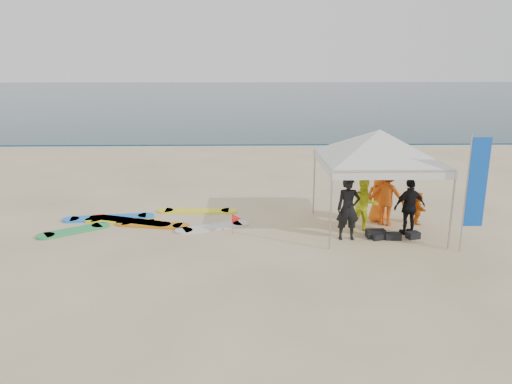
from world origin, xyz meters
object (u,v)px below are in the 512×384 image
Objects in this scene: person_black_a at (348,209)px; person_orange_b at (379,197)px; person_seated at (418,208)px; canopy_tent at (380,130)px; feather_flag at (476,184)px; person_black_b at (410,207)px; person_yellow at (364,206)px; person_orange_a at (387,196)px; surfboard_spread at (143,221)px; marker_pennant at (236,219)px.

person_orange_b is (1.32, 1.62, -0.12)m from person_black_a.
person_orange_b is at bearing 85.20° from person_seated.
person_black_a is at bearing -140.22° from canopy_tent.
feather_flag is at bearing -42.26° from canopy_tent.
canopy_tent reaches higher than feather_flag.
person_black_b is 2.18m from feather_flag.
person_black_b is at bearing -12.58° from person_yellow.
person_orange_a is 0.59× the size of feather_flag.
person_orange_a is at bearing 42.39° from canopy_tent.
person_seated is 2.88m from feather_flag.
person_black_a reaches higher than person_yellow.
person_seated is 8.82m from surfboard_spread.
person_black_a is 1.09× the size of person_black_b.
person_black_b reaches higher than marker_pennant.
person_yellow is 7.02m from surfboard_spread.
person_orange_a is (0.87, 0.69, 0.12)m from person_yellow.
feather_flag is 6.69m from marker_pennant.
feather_flag is (3.12, -1.08, 0.98)m from person_black_a.
feather_flag is (1.20, -1.47, 1.06)m from person_black_b.
person_yellow is at bearing 118.99° from person_seated.
person_black_b reaches higher than surfboard_spread.
canopy_tent is at bearing 115.90° from person_seated.
person_orange_a is at bearing 124.81° from feather_flag.
marker_pennant is at bearing -175.00° from canopy_tent.
feather_flag reaches higher than person_black_a.
marker_pennant is (-3.23, 0.47, -0.43)m from person_black_a.
person_orange_a is at bearing 9.69° from marker_pennant.
person_seated is 5.83m from marker_pennant.
person_yellow is 1.25m from person_orange_b.
marker_pennant is at bearing 37.71° from person_orange_a.
person_orange_a is at bearing 101.98° from person_seated.
canopy_tent is at bearing 70.41° from person_orange_a.
person_black_a is 2.90× the size of marker_pennant.
person_seated is at bearing 8.94° from marker_pennant.
person_orange_a is at bearing -75.85° from person_black_b.
surfboard_spread is (-6.27, 1.68, -0.89)m from person_black_a.
canopy_tent is at bearing 72.58° from person_orange_b.
person_yellow is 0.51× the size of feather_flag.
person_black_b is 8.33m from surfboard_spread.
person_black_b is 1.65× the size of person_seated.
person_orange_b is at bearing 51.50° from person_yellow.
person_black_a is 6.55m from surfboard_spread.
person_orange_a is 7.82m from surfboard_spread.
person_orange_b is (0.70, 1.03, -0.03)m from person_yellow.
person_black_a is 1.80× the size of person_seated.
person_black_b is 0.36× the size of canopy_tent.
person_seated is (1.21, -0.24, -0.29)m from person_orange_b.
person_orange_b is at bearing -75.99° from person_black_b.
person_seated is 1.61× the size of marker_pennant.
person_seated reaches higher than surfboard_spread.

